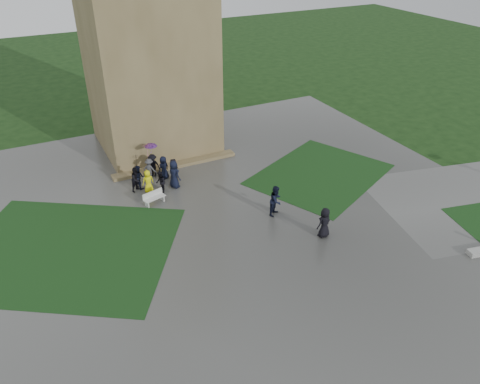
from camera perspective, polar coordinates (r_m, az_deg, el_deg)
name	(u,v)px	position (r m, az deg, el deg)	size (l,w,h in m)	color
ground	(243,248)	(25.28, 0.31, -6.85)	(120.00, 120.00, 0.00)	black
plaza	(227,229)	(26.72, -1.62, -4.50)	(34.00, 34.00, 0.02)	#3C3C39
lawn_inset_left	(67,250)	(26.75, -20.38, -6.65)	(11.00, 9.00, 0.01)	black
lawn_inset_right	(320,174)	(32.68, 9.73, 2.14)	(9.00, 7.00, 0.01)	black
tower	(145,23)	(34.71, -11.53, 19.48)	(8.00, 8.00, 18.00)	brown
tower_plinth	(176,165)	(33.56, -7.86, 3.31)	(9.00, 0.80, 0.22)	brown
bench	(154,198)	(29.24, -10.45, -0.67)	(1.46, 0.80, 0.81)	silver
visitor_cluster	(154,168)	(31.14, -10.42, 2.88)	(3.34, 3.29, 2.60)	black
pedestrian_mid	(276,200)	(27.55, 4.41, -1.03)	(0.92, 0.53, 1.89)	black
pedestrian_near	(324,223)	(26.03, 10.25, -3.70)	(0.88, 0.60, 1.79)	black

